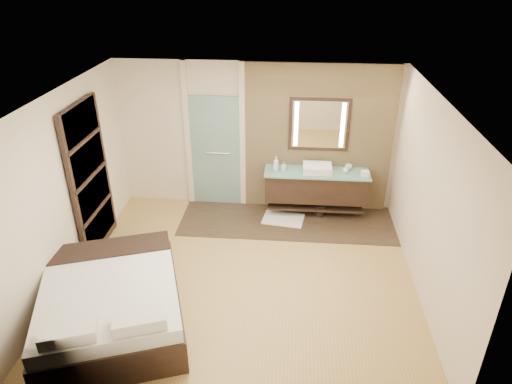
# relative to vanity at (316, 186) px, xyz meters

# --- Properties ---
(floor) EXTENTS (5.00, 5.00, 0.00)m
(floor) POSITION_rel_vanity_xyz_m (-1.10, -1.92, -0.58)
(floor) COLOR #A78346
(floor) RESTS_ON ground
(tile_strip) EXTENTS (3.80, 1.30, 0.01)m
(tile_strip) POSITION_rel_vanity_xyz_m (-0.50, -0.32, -0.57)
(tile_strip) COLOR #31241B
(tile_strip) RESTS_ON floor
(stone_wall) EXTENTS (2.60, 0.08, 2.70)m
(stone_wall) POSITION_rel_vanity_xyz_m (0.00, 0.29, 0.77)
(stone_wall) COLOR tan
(stone_wall) RESTS_ON floor
(vanity) EXTENTS (1.85, 0.55, 0.88)m
(vanity) POSITION_rel_vanity_xyz_m (0.00, 0.00, 0.00)
(vanity) COLOR black
(vanity) RESTS_ON stone_wall
(mirror_unit) EXTENTS (1.06, 0.04, 0.96)m
(mirror_unit) POSITION_rel_vanity_xyz_m (0.00, 0.24, 1.07)
(mirror_unit) COLOR black
(mirror_unit) RESTS_ON stone_wall
(frosted_door) EXTENTS (1.10, 0.12, 2.70)m
(frosted_door) POSITION_rel_vanity_xyz_m (-1.85, 0.28, 0.56)
(frosted_door) COLOR silver
(frosted_door) RESTS_ON floor
(shoji_partition) EXTENTS (0.06, 1.20, 2.40)m
(shoji_partition) POSITION_rel_vanity_xyz_m (-3.53, -1.32, 0.63)
(shoji_partition) COLOR black
(shoji_partition) RESTS_ON floor
(bed) EXTENTS (2.27, 2.53, 0.81)m
(bed) POSITION_rel_vanity_xyz_m (-2.66, -3.08, -0.25)
(bed) COLOR black
(bed) RESTS_ON floor
(bath_mat) EXTENTS (0.78, 0.60, 0.02)m
(bath_mat) POSITION_rel_vanity_xyz_m (-0.56, -0.27, -0.56)
(bath_mat) COLOR white
(bath_mat) RESTS_ON floor
(waste_bin) EXTENTS (0.22, 0.22, 0.23)m
(waste_bin) POSITION_rel_vanity_xyz_m (0.09, -0.07, -0.46)
(waste_bin) COLOR black
(waste_bin) RESTS_ON floor
(tissue_box) EXTENTS (0.14, 0.14, 0.10)m
(tissue_box) POSITION_rel_vanity_xyz_m (0.82, -0.14, 0.33)
(tissue_box) COLOR white
(tissue_box) RESTS_ON vanity
(soap_bottle_a) EXTENTS (0.13, 0.13, 0.25)m
(soap_bottle_a) POSITION_rel_vanity_xyz_m (-0.73, 0.01, 0.41)
(soap_bottle_a) COLOR white
(soap_bottle_a) RESTS_ON vanity
(soap_bottle_b) EXTENTS (0.08, 0.08, 0.15)m
(soap_bottle_b) POSITION_rel_vanity_xyz_m (-0.59, -0.02, 0.36)
(soap_bottle_b) COLOR #B2B2B2
(soap_bottle_b) RESTS_ON vanity
(soap_bottle_c) EXTENTS (0.12, 0.12, 0.13)m
(soap_bottle_c) POSITION_rel_vanity_xyz_m (0.50, -0.01, 0.35)
(soap_bottle_c) COLOR #BEEFEE
(soap_bottle_c) RESTS_ON vanity
(cup) EXTENTS (0.13, 0.13, 0.09)m
(cup) POSITION_rel_vanity_xyz_m (0.56, 0.13, 0.33)
(cup) COLOR silver
(cup) RESTS_ON vanity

